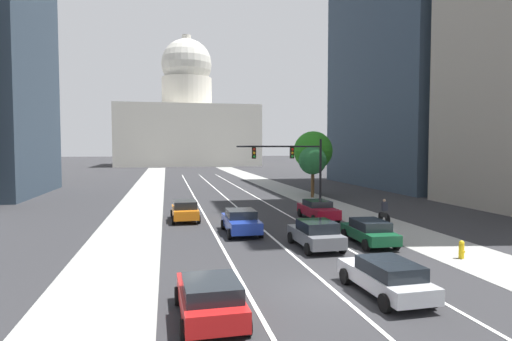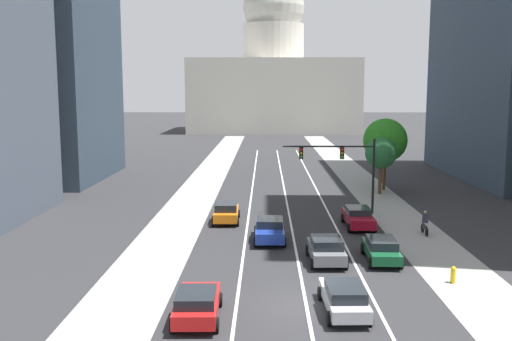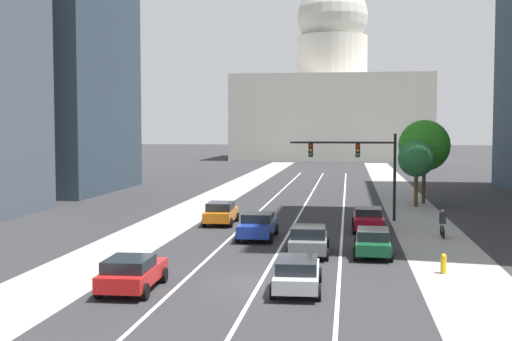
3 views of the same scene
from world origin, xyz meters
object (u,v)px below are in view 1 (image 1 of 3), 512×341
at_px(car_green, 369,231).
at_px(car_orange, 185,210).
at_px(car_silver, 386,276).
at_px(fire_hydrant, 462,249).
at_px(capitol_building, 187,123).
at_px(street_tree_near_right, 313,161).
at_px(car_crimson, 318,209).
at_px(street_tree_mid_right, 313,151).
at_px(traffic_signal_mast, 294,160).
at_px(car_red, 210,297).
at_px(car_blue, 241,221).
at_px(car_gray, 316,234).
at_px(cyclist, 384,211).

relative_size(car_green, car_orange, 1.03).
relative_size(car_silver, fire_hydrant, 5.00).
xyz_separation_m(capitol_building, street_tree_near_right, (9.25, -88.23, -8.74)).
xyz_separation_m(car_green, car_crimson, (0.00, 8.48, 0.03)).
bearing_deg(street_tree_mid_right, traffic_signal_mast, -116.70).
xyz_separation_m(capitol_building, car_red, (-4.94, -119.22, -11.99)).
bearing_deg(traffic_signal_mast, car_green, -88.03).
xyz_separation_m(car_green, car_blue, (-6.59, 4.49, 0.04)).
bearing_deg(car_silver, street_tree_mid_right, -16.65).
relative_size(car_red, street_tree_mid_right, 0.59).
distance_m(car_orange, traffic_signal_mast, 10.61).
xyz_separation_m(car_silver, traffic_signal_mast, (2.84, 21.20, 3.62)).
distance_m(car_gray, street_tree_mid_right, 26.54).
relative_size(car_green, car_blue, 0.96).
xyz_separation_m(car_gray, cyclist, (7.62, 6.62, 0.06)).
relative_size(car_orange, traffic_signal_mast, 0.57).
distance_m(car_orange, car_gray, 12.18).
distance_m(car_silver, car_gray, 7.65).
bearing_deg(street_tree_near_right, street_tree_mid_right, 69.47).
xyz_separation_m(fire_hydrant, street_tree_mid_right, (2.19, 28.30, 4.59)).
relative_size(street_tree_near_right, street_tree_mid_right, 0.76).
bearing_deg(street_tree_near_right, cyclist, -89.93).
distance_m(capitol_building, traffic_signal_mast, 97.56).
bearing_deg(fire_hydrant, traffic_signal_mast, 101.47).
xyz_separation_m(car_silver, car_crimson, (3.29, 16.44, 0.03)).
bearing_deg(traffic_signal_mast, cyclist, -55.38).
bearing_deg(car_gray, car_crimson, -21.89).
relative_size(traffic_signal_mast, street_tree_near_right, 1.35).
bearing_deg(cyclist, car_orange, 75.48).
bearing_deg(car_gray, capitol_building, -0.48).
distance_m(traffic_signal_mast, cyclist, 9.12).
xyz_separation_m(car_blue, fire_hydrant, (9.60, -8.31, -0.32)).
distance_m(fire_hydrant, cyclist, 10.24).
bearing_deg(car_red, street_tree_mid_right, -25.95).
xyz_separation_m(car_silver, car_red, (-6.59, -0.92, 0.02)).
xyz_separation_m(cyclist, street_tree_mid_right, (0.87, 18.16, 4.21)).
bearing_deg(capitol_building, fire_hydrant, -86.02).
relative_size(car_red, traffic_signal_mast, 0.58).
bearing_deg(street_tree_mid_right, cyclist, -92.73).
height_order(car_gray, car_crimson, car_gray).
relative_size(car_blue, cyclist, 2.68).
xyz_separation_m(car_silver, fire_hydrant, (6.30, 4.13, -0.27)).
xyz_separation_m(capitol_building, car_orange, (-4.94, -100.40, -11.95)).
height_order(car_orange, car_silver, car_orange).
distance_m(car_green, car_crimson, 8.48).
bearing_deg(capitol_building, car_silver, -89.20).
height_order(car_silver, car_gray, car_gray).
distance_m(traffic_signal_mast, street_tree_near_right, 10.07).
xyz_separation_m(traffic_signal_mast, fire_hydrant, (3.46, -17.07, -3.89)).
xyz_separation_m(car_green, street_tree_mid_right, (5.19, 24.48, 4.31)).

